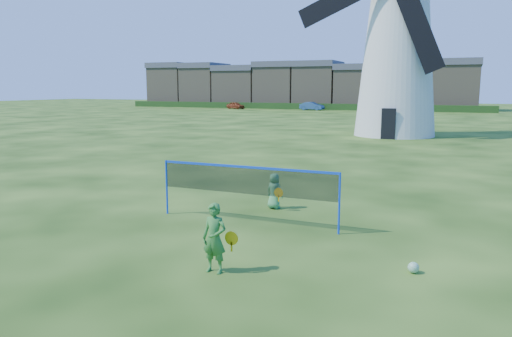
{
  "coord_description": "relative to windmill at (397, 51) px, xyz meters",
  "views": [
    {
      "loc": [
        5.19,
        -11.02,
        3.59
      ],
      "look_at": [
        0.2,
        0.5,
        1.5
      ],
      "focal_mm": 34.38,
      "sensor_mm": 36.0,
      "label": 1
    }
  ],
  "objects": [
    {
      "name": "ground",
      "position": [
        -0.09,
        -26.78,
        -6.18
      ],
      "size": [
        220.0,
        220.0,
        0.0
      ],
      "primitive_type": "plane",
      "color": "black",
      "rests_on": "ground"
    },
    {
      "name": "hedge",
      "position": [
        -22.09,
        39.22,
        -5.68
      ],
      "size": [
        62.0,
        0.8,
        1.0
      ],
      "primitive_type": "cube",
      "color": "#193814",
      "rests_on": "ground"
    },
    {
      "name": "player_boy",
      "position": [
        -0.07,
        -24.48,
        -5.64
      ],
      "size": [
        0.66,
        0.47,
        1.07
      ],
      "rotation": [
        0.0,
        0.0,
        2.87
      ],
      "color": "#4FA45C",
      "rests_on": "ground"
    },
    {
      "name": "player_girl",
      "position": [
        0.73,
        -29.72,
        -5.48
      ],
      "size": [
        0.68,
        0.36,
        1.38
      ],
      "rotation": [
        0.0,
        0.0,
        -0.02
      ],
      "color": "#367B31",
      "rests_on": "ground"
    },
    {
      "name": "play_ball",
      "position": [
        4.31,
        -28.21,
        -6.07
      ],
      "size": [
        0.22,
        0.22,
        0.22
      ],
      "primitive_type": "sphere",
      "color": "green",
      "rests_on": "ground"
    },
    {
      "name": "car_left",
      "position": [
        -30.81,
        36.42,
        -5.59
      ],
      "size": [
        3.68,
        2.58,
        1.16
      ],
      "primitive_type": "imported",
      "rotation": [
        0.0,
        0.0,
        1.18
      ],
      "color": "maroon",
      "rests_on": "ground"
    },
    {
      "name": "badminton_net",
      "position": [
        -0.17,
        -26.26,
        -5.04
      ],
      "size": [
        5.05,
        0.05,
        1.55
      ],
      "color": "blue",
      "rests_on": "ground"
    },
    {
      "name": "car_right",
      "position": [
        -17.78,
        37.26,
        -5.54
      ],
      "size": [
        4.03,
        1.86,
        1.28
      ],
      "primitive_type": "imported",
      "rotation": [
        0.0,
        0.0,
        1.44
      ],
      "color": "navy",
      "rests_on": "ground"
    },
    {
      "name": "windmill",
      "position": [
        0.0,
        0.0,
        0.0
      ],
      "size": [
        13.82,
        5.87,
        18.24
      ],
      "color": "silver",
      "rests_on": "ground"
    },
    {
      "name": "terraced_houses",
      "position": [
        -23.22,
        45.22,
        -2.24
      ],
      "size": [
        58.72,
        8.4,
        8.2
      ],
      "color": "#8B795C",
      "rests_on": "ground"
    }
  ]
}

